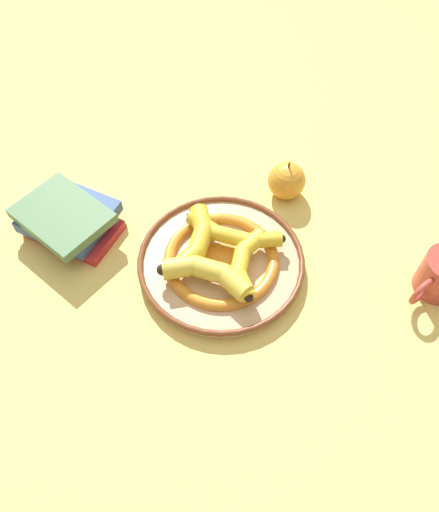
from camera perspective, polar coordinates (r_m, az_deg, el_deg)
The scene contains 8 objects.
ground_plane at distance 0.97m, azimuth 0.18°, elevation -1.20°, with size 2.80×2.80×0.00m, color #E5CC6B.
decorative_bowl at distance 0.96m, azimuth -0.00°, elevation -0.76°, with size 0.32×0.32×0.03m.
banana_a at distance 0.94m, azimuth -2.72°, elevation 1.64°, with size 0.18×0.07×0.04m.
banana_b at distance 0.96m, azimuth 1.37°, elevation 2.59°, with size 0.06×0.21×0.03m.
banana_c at distance 0.92m, azimuth 2.95°, elevation -0.67°, with size 0.17×0.07×0.03m.
banana_d at distance 0.90m, azimuth -1.17°, elevation -2.04°, with size 0.07×0.19×0.04m.
book_stack at distance 1.04m, azimuth -16.97°, elevation 4.06°, with size 0.18×0.21×0.07m.
apple at distance 1.07m, azimuth 7.68°, elevation 8.54°, with size 0.08×0.08×0.09m.
Camera 1 is at (-0.49, -0.21, 0.81)m, focal length 35.00 mm.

